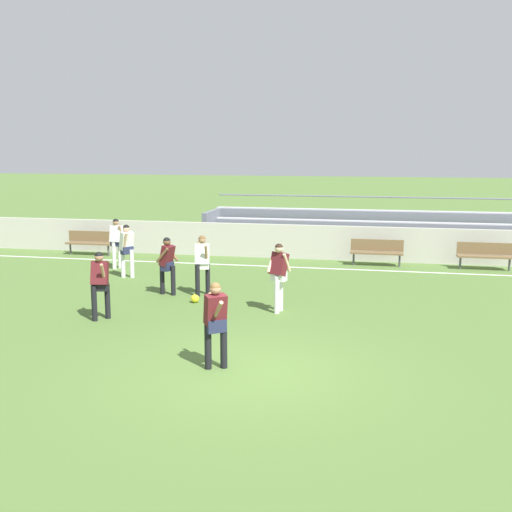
{
  "coord_description": "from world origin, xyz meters",
  "views": [
    {
      "loc": [
        2.44,
        -10.91,
        4.05
      ],
      "look_at": [
        -1.4,
        7.01,
        0.93
      ],
      "focal_mm": 45.01,
      "sensor_mm": 36.0,
      "label": 1
    }
  ],
  "objects_px": {
    "player_white_wide_right": "(202,260)",
    "player_dark_dropping_back": "(167,261)",
    "bench_near_bin": "(485,253)",
    "player_dark_deep_cover": "(100,280)",
    "player_white_pressing_high": "(116,239)",
    "bench_far_left": "(90,241)",
    "bleacher_stand": "(428,231)",
    "bench_centre_sideline": "(377,250)",
    "player_dark_wide_left": "(279,271)",
    "player_dark_overlapping": "(216,318)",
    "soccer_ball": "(195,299)",
    "player_white_challenging": "(127,246)"
  },
  "relations": [
    {
      "from": "bench_centre_sideline",
      "to": "player_white_wide_right",
      "type": "height_order",
      "value": "player_white_wide_right"
    },
    {
      "from": "bench_far_left",
      "to": "bleacher_stand",
      "type": "bearing_deg",
      "value": 14.02
    },
    {
      "from": "player_dark_wide_left",
      "to": "player_dark_dropping_back",
      "type": "bearing_deg",
      "value": 159.81
    },
    {
      "from": "bench_centre_sideline",
      "to": "player_dark_deep_cover",
      "type": "xyz_separation_m",
      "value": [
        -6.19,
        -8.55,
        0.42
      ]
    },
    {
      "from": "player_dark_dropping_back",
      "to": "player_dark_wide_left",
      "type": "distance_m",
      "value": 3.56
    },
    {
      "from": "player_dark_deep_cover",
      "to": "player_dark_overlapping",
      "type": "bearing_deg",
      "value": -37.15
    },
    {
      "from": "player_dark_wide_left",
      "to": "soccer_ball",
      "type": "height_order",
      "value": "player_dark_wide_left"
    },
    {
      "from": "bleacher_stand",
      "to": "player_dark_dropping_back",
      "type": "relative_size",
      "value": 10.81
    },
    {
      "from": "bleacher_stand",
      "to": "soccer_ball",
      "type": "height_order",
      "value": "bleacher_stand"
    },
    {
      "from": "player_white_challenging",
      "to": "player_dark_wide_left",
      "type": "distance_m",
      "value": 6.28
    },
    {
      "from": "bench_far_left",
      "to": "player_dark_dropping_back",
      "type": "xyz_separation_m",
      "value": [
        5.18,
        -5.73,
        0.4
      ]
    },
    {
      "from": "bleacher_stand",
      "to": "bench_centre_sideline",
      "type": "xyz_separation_m",
      "value": [
        -1.84,
        -3.14,
        -0.29
      ]
    },
    {
      "from": "player_dark_dropping_back",
      "to": "bench_centre_sideline",
      "type": "bearing_deg",
      "value": 45.92
    },
    {
      "from": "player_white_wide_right",
      "to": "player_dark_overlapping",
      "type": "xyz_separation_m",
      "value": [
        1.96,
        -5.66,
        -0.03
      ]
    },
    {
      "from": "bench_near_bin",
      "to": "player_white_pressing_high",
      "type": "distance_m",
      "value": 12.35
    },
    {
      "from": "player_white_challenging",
      "to": "player_dark_overlapping",
      "type": "xyz_separation_m",
      "value": [
        4.98,
        -7.53,
        -0.03
      ]
    },
    {
      "from": "bench_far_left",
      "to": "player_dark_dropping_back",
      "type": "distance_m",
      "value": 7.73
    },
    {
      "from": "bench_far_left",
      "to": "player_dark_deep_cover",
      "type": "distance_m",
      "value": 9.68
    },
    {
      "from": "bench_near_bin",
      "to": "player_dark_overlapping",
      "type": "bearing_deg",
      "value": -118.69
    },
    {
      "from": "player_dark_dropping_back",
      "to": "player_white_pressing_high",
      "type": "xyz_separation_m",
      "value": [
        -3.01,
        3.36,
        0.06
      ]
    },
    {
      "from": "bench_centre_sideline",
      "to": "player_dark_overlapping",
      "type": "height_order",
      "value": "player_dark_overlapping"
    },
    {
      "from": "bench_near_bin",
      "to": "bleacher_stand",
      "type": "bearing_deg",
      "value": 118.65
    },
    {
      "from": "bench_centre_sideline",
      "to": "player_white_challenging",
      "type": "xyz_separation_m",
      "value": [
        -7.6,
        -3.73,
        0.45
      ]
    },
    {
      "from": "player_white_wide_right",
      "to": "player_dark_deep_cover",
      "type": "bearing_deg",
      "value": -118.79
    },
    {
      "from": "bleacher_stand",
      "to": "soccer_ball",
      "type": "bearing_deg",
      "value": -123.54
    },
    {
      "from": "bleacher_stand",
      "to": "player_white_challenging",
      "type": "bearing_deg",
      "value": -143.95
    },
    {
      "from": "bench_near_bin",
      "to": "player_dark_deep_cover",
      "type": "distance_m",
      "value": 12.97
    },
    {
      "from": "player_dark_deep_cover",
      "to": "player_dark_overlapping",
      "type": "height_order",
      "value": "player_dark_deep_cover"
    },
    {
      "from": "player_dark_wide_left",
      "to": "soccer_ball",
      "type": "relative_size",
      "value": 7.83
    },
    {
      "from": "player_white_wide_right",
      "to": "player_dark_dropping_back",
      "type": "relative_size",
      "value": 1.04
    },
    {
      "from": "player_white_challenging",
      "to": "player_white_pressing_high",
      "type": "xyz_separation_m",
      "value": [
        -0.96,
        1.37,
        0.01
      ]
    },
    {
      "from": "bench_centre_sideline",
      "to": "player_white_pressing_high",
      "type": "xyz_separation_m",
      "value": [
        -8.56,
        -2.37,
        0.46
      ]
    },
    {
      "from": "bleacher_stand",
      "to": "bench_centre_sideline",
      "type": "distance_m",
      "value": 3.65
    },
    {
      "from": "player_dark_dropping_back",
      "to": "player_dark_overlapping",
      "type": "xyz_separation_m",
      "value": [
        2.93,
        -5.54,
        0.01
      ]
    },
    {
      "from": "player_white_pressing_high",
      "to": "player_dark_overlapping",
      "type": "bearing_deg",
      "value": -56.23
    },
    {
      "from": "player_white_wide_right",
      "to": "player_dark_deep_cover",
      "type": "xyz_separation_m",
      "value": [
        -1.62,
        -2.95,
        -0.03
      ]
    },
    {
      "from": "player_dark_dropping_back",
      "to": "player_white_pressing_high",
      "type": "relative_size",
      "value": 0.95
    },
    {
      "from": "player_white_pressing_high",
      "to": "player_dark_overlapping",
      "type": "relative_size",
      "value": 1.04
    },
    {
      "from": "bench_near_bin",
      "to": "player_white_wide_right",
      "type": "bearing_deg",
      "value": -145.44
    },
    {
      "from": "bench_far_left",
      "to": "soccer_ball",
      "type": "bearing_deg",
      "value": -46.23
    },
    {
      "from": "player_dark_overlapping",
      "to": "player_white_pressing_high",
      "type": "bearing_deg",
      "value": 123.77
    },
    {
      "from": "bleacher_stand",
      "to": "bench_near_bin",
      "type": "xyz_separation_m",
      "value": [
        1.71,
        -3.14,
        -0.29
      ]
    },
    {
      "from": "player_dark_deep_cover",
      "to": "player_white_pressing_high",
      "type": "height_order",
      "value": "player_white_pressing_high"
    },
    {
      "from": "player_white_challenging",
      "to": "player_dark_deep_cover",
      "type": "relative_size",
      "value": 1.03
    },
    {
      "from": "bench_near_bin",
      "to": "player_white_wide_right",
      "type": "distance_m",
      "value": 9.88
    },
    {
      "from": "player_white_challenging",
      "to": "player_dark_wide_left",
      "type": "height_order",
      "value": "player_dark_wide_left"
    },
    {
      "from": "player_white_challenging",
      "to": "player_dark_deep_cover",
      "type": "distance_m",
      "value": 5.01
    },
    {
      "from": "bench_near_bin",
      "to": "player_dark_overlapping",
      "type": "xyz_separation_m",
      "value": [
        -6.16,
        -11.26,
        0.42
      ]
    },
    {
      "from": "bench_centre_sideline",
      "to": "bench_far_left",
      "type": "relative_size",
      "value": 1.0
    },
    {
      "from": "bleacher_stand",
      "to": "player_dark_deep_cover",
      "type": "xyz_separation_m",
      "value": [
        -8.03,
        -11.68,
        0.13
      ]
    }
  ]
}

